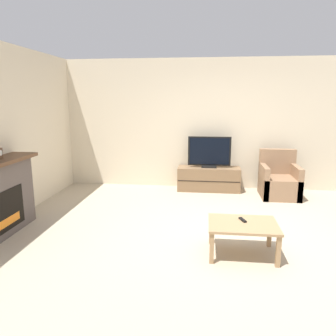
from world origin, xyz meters
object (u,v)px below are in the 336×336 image
at_px(coffee_table, 243,227).
at_px(armchair, 279,182).
at_px(remote, 243,220).
at_px(tv_stand, 209,179).
at_px(tv, 209,153).

bearing_deg(coffee_table, armchair, 69.62).
relative_size(armchair, remote, 5.80).
distance_m(armchair, coffee_table, 2.77).
bearing_deg(tv_stand, remote, -81.86).
xyz_separation_m(armchair, coffee_table, (-0.96, -2.60, 0.06)).
relative_size(tv, remote, 5.64).
height_order(tv, armchair, tv).
height_order(tv, coffee_table, tv).
relative_size(tv_stand, tv, 1.47).
relative_size(armchair, coffee_table, 1.09).
xyz_separation_m(tv, armchair, (1.36, -0.28, -0.50)).
height_order(tv_stand, armchair, armchair).
relative_size(tv, coffee_table, 1.06).
relative_size(coffee_table, remote, 5.34).
distance_m(tv_stand, coffee_table, 2.90).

